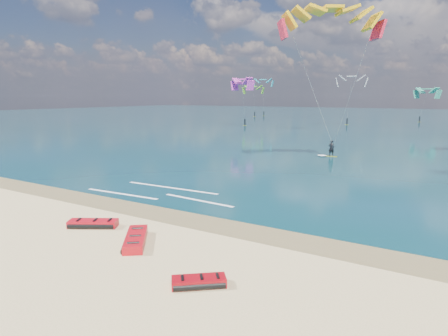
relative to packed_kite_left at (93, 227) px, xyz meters
The scene contains 9 objects.
ground 40.54m from the packed_kite_left, 92.24° to the left, with size 320.00×320.00×0.00m, color tan.
wet_sand_strip 3.85m from the packed_kite_left, 114.32° to the left, with size 320.00×2.40×0.01m, color brown.
sea 104.52m from the packed_kite_left, 90.87° to the left, with size 320.00×200.00×0.04m, color #0A3438.
packed_kite_left is the anchor object (origin of this frame).
packed_kite_mid 3.43m from the packed_kite_left, ahead, with size 3.08×1.22×0.44m, color red, non-canonical shape.
packed_kite_right 8.44m from the packed_kite_left, 16.38° to the right, with size 2.04×1.00×0.37m, color #9D060F, non-canonical shape.
kitesurfer_main 26.67m from the packed_kite_left, 80.83° to the left, with size 9.03×10.89×15.39m.
shoreline_foam 7.29m from the packed_kite_left, 102.06° to the left, with size 10.89×3.64×0.01m.
distant_kites 83.23m from the packed_kite_left, 99.55° to the left, with size 72.97×43.33×11.23m.
Camera 1 is at (17.09, -13.31, 6.44)m, focal length 32.00 mm.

